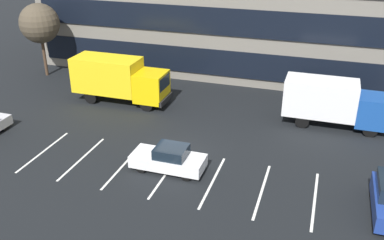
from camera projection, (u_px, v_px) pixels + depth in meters
ground_plane at (181, 153)px, 27.15m from camera, size 120.00×120.00×0.00m
lot_markings at (166, 173)px, 24.98m from camera, size 16.94×5.40×0.01m
box_truck_yellow_all at (119, 78)px, 33.92m from camera, size 7.70×2.55×3.57m
box_truck_blue at (333, 101)px, 29.98m from camera, size 7.18×2.38×3.33m
sedan_white at (169, 159)px, 25.05m from camera, size 4.33×1.81×1.55m
bare_tree at (40, 23)px, 38.55m from camera, size 3.56×3.56×6.68m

